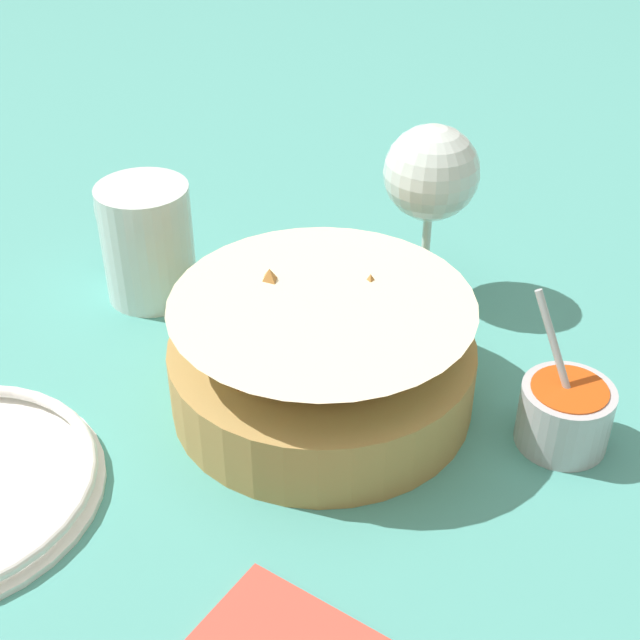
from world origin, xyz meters
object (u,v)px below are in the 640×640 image
(beer_mug, at_px, (147,245))
(sauce_cup, at_px, (565,412))
(food_basket, at_px, (319,357))
(wine_glass, at_px, (431,178))

(beer_mug, bearing_deg, sauce_cup, -164.94)
(food_basket, height_order, sauce_cup, sauce_cup)
(sauce_cup, height_order, wine_glass, wine_glass)
(sauce_cup, bearing_deg, food_basket, 31.65)
(sauce_cup, distance_m, wine_glass, 0.21)
(sauce_cup, xyz_separation_m, beer_mug, (0.33, 0.09, 0.02))
(wine_glass, bearing_deg, beer_mug, 47.09)
(food_basket, xyz_separation_m, sauce_cup, (-0.14, -0.09, -0.01))
(sauce_cup, bearing_deg, wine_glass, -21.90)
(beer_mug, bearing_deg, food_basket, -178.82)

